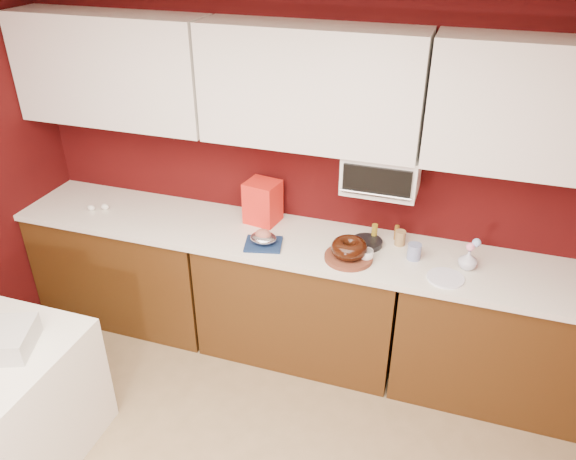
{
  "coord_description": "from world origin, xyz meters",
  "views": [
    {
      "loc": [
        0.89,
        -1.02,
        2.75
      ],
      "look_at": [
        -0.06,
        1.84,
        1.02
      ],
      "focal_mm": 35.0,
      "sensor_mm": 36.0,
      "label": 1
    }
  ],
  "objects_px": {
    "foil_ham_nest": "(263,238)",
    "flower_vase": "(468,259)",
    "blue_jar": "(414,252)",
    "toaster_oven": "(382,171)",
    "bundt_cake": "(349,248)",
    "pandoro_box": "(263,202)",
    "coffee_mug": "(366,254)"
  },
  "relations": [
    {
      "from": "pandoro_box",
      "to": "coffee_mug",
      "type": "bearing_deg",
      "value": -10.59
    },
    {
      "from": "foil_ham_nest",
      "to": "bundt_cake",
      "type": "bearing_deg",
      "value": 1.14
    },
    {
      "from": "foil_ham_nest",
      "to": "flower_vase",
      "type": "xyz_separation_m",
      "value": [
        1.23,
        0.14,
        0.01
      ]
    },
    {
      "from": "pandoro_box",
      "to": "flower_vase",
      "type": "bearing_deg",
      "value": 1.99
    },
    {
      "from": "foil_ham_nest",
      "to": "toaster_oven",
      "type": "bearing_deg",
      "value": 24.47
    },
    {
      "from": "pandoro_box",
      "to": "toaster_oven",
      "type": "bearing_deg",
      "value": 8.92
    },
    {
      "from": "toaster_oven",
      "to": "blue_jar",
      "type": "bearing_deg",
      "value": -31.16
    },
    {
      "from": "toaster_oven",
      "to": "pandoro_box",
      "type": "bearing_deg",
      "value": 179.91
    },
    {
      "from": "bundt_cake",
      "to": "toaster_oven",
      "type": "bearing_deg",
      "value": 68.87
    },
    {
      "from": "foil_ham_nest",
      "to": "flower_vase",
      "type": "relative_size",
      "value": 1.26
    },
    {
      "from": "toaster_oven",
      "to": "bundt_cake",
      "type": "distance_m",
      "value": 0.5
    },
    {
      "from": "bundt_cake",
      "to": "pandoro_box",
      "type": "relative_size",
      "value": 0.76
    },
    {
      "from": "coffee_mug",
      "to": "flower_vase",
      "type": "relative_size",
      "value": 0.67
    },
    {
      "from": "toaster_oven",
      "to": "coffee_mug",
      "type": "bearing_deg",
      "value": -92.19
    },
    {
      "from": "foil_ham_nest",
      "to": "blue_jar",
      "type": "bearing_deg",
      "value": 8.73
    },
    {
      "from": "foil_ham_nest",
      "to": "blue_jar",
      "type": "relative_size",
      "value": 1.69
    },
    {
      "from": "pandoro_box",
      "to": "flower_vase",
      "type": "xyz_separation_m",
      "value": [
        1.35,
        -0.17,
        -0.08
      ]
    },
    {
      "from": "foil_ham_nest",
      "to": "coffee_mug",
      "type": "bearing_deg",
      "value": 2.59
    },
    {
      "from": "toaster_oven",
      "to": "bundt_cake",
      "type": "height_order",
      "value": "toaster_oven"
    },
    {
      "from": "toaster_oven",
      "to": "foil_ham_nest",
      "type": "bearing_deg",
      "value": -155.53
    },
    {
      "from": "bundt_cake",
      "to": "coffee_mug",
      "type": "distance_m",
      "value": 0.11
    },
    {
      "from": "blue_jar",
      "to": "flower_vase",
      "type": "distance_m",
      "value": 0.31
    },
    {
      "from": "blue_jar",
      "to": "flower_vase",
      "type": "height_order",
      "value": "flower_vase"
    },
    {
      "from": "toaster_oven",
      "to": "blue_jar",
      "type": "distance_m",
      "value": 0.52
    },
    {
      "from": "bundt_cake",
      "to": "pandoro_box",
      "type": "distance_m",
      "value": 0.73
    },
    {
      "from": "pandoro_box",
      "to": "blue_jar",
      "type": "distance_m",
      "value": 1.05
    },
    {
      "from": "bundt_cake",
      "to": "coffee_mug",
      "type": "xyz_separation_m",
      "value": [
        0.1,
        0.02,
        -0.04
      ]
    },
    {
      "from": "foil_ham_nest",
      "to": "flower_vase",
      "type": "distance_m",
      "value": 1.24
    },
    {
      "from": "bundt_cake",
      "to": "foil_ham_nest",
      "type": "distance_m",
      "value": 0.55
    },
    {
      "from": "foil_ham_nest",
      "to": "pandoro_box",
      "type": "height_order",
      "value": "pandoro_box"
    },
    {
      "from": "bundt_cake",
      "to": "foil_ham_nest",
      "type": "height_order",
      "value": "bundt_cake"
    },
    {
      "from": "pandoro_box",
      "to": "blue_jar",
      "type": "bearing_deg",
      "value": 0.24
    }
  ]
}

